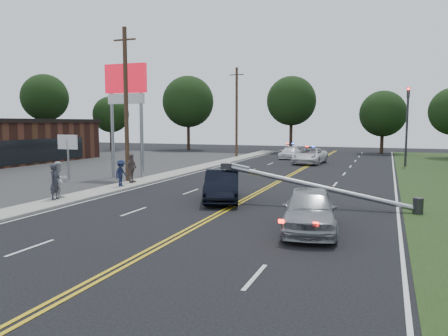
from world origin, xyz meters
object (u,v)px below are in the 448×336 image
at_px(small_sign, 68,146).
at_px(emergency_a, 310,156).
at_px(emergency_b, 290,153).
at_px(bystander_c, 121,173).
at_px(bystander_a, 55,182).
at_px(crashed_sedan, 222,186).
at_px(bystander_d, 131,168).
at_px(traffic_signal, 407,119).
at_px(utility_pole_mid, 126,105).
at_px(pylon_sign, 126,93).
at_px(utility_pole_far, 237,112).
at_px(bystander_b, 59,180).
at_px(waiting_sedan, 309,210).
at_px(fallen_streetlight, 327,188).

bearing_deg(small_sign, emergency_a, 51.78).
bearing_deg(emergency_b, bystander_c, -99.57).
height_order(bystander_a, bystander_c, bystander_a).
xyz_separation_m(small_sign, crashed_sedan, (13.00, -4.06, -1.56)).
relative_size(bystander_a, bystander_d, 0.97).
height_order(small_sign, emergency_b, small_sign).
bearing_deg(bystander_a, traffic_signal, -43.67).
xyz_separation_m(utility_pole_mid, bystander_c, (1.02, -2.27, -4.17)).
relative_size(pylon_sign, utility_pole_far, 0.80).
distance_m(pylon_sign, utility_pole_mid, 2.55).
distance_m(utility_pole_far, emergency_a, 10.94).
height_order(small_sign, traffic_signal, traffic_signal).
distance_m(bystander_a, bystander_b, 0.40).
height_order(pylon_sign, waiting_sedan, pylon_sign).
distance_m(utility_pole_mid, utility_pole_far, 22.00).
bearing_deg(pylon_sign, utility_pole_far, 86.28).
bearing_deg(bystander_a, utility_pole_mid, -5.68).
relative_size(crashed_sedan, bystander_b, 2.51).
distance_m(pylon_sign, fallen_streetlight, 16.66).
height_order(emergency_b, bystander_b, bystander_b).
relative_size(emergency_a, bystander_c, 3.41).
bearing_deg(fallen_streetlight, traffic_signal, 79.41).
distance_m(emergency_b, bystander_b, 30.15).
distance_m(pylon_sign, waiting_sedan, 18.93).
height_order(waiting_sedan, bystander_b, bystander_b).
distance_m(emergency_a, emergency_b, 6.06).
distance_m(crashed_sedan, emergency_a, 21.59).
xyz_separation_m(utility_pole_far, bystander_d, (0.69, -22.63, -4.04)).
bearing_deg(utility_pole_far, bystander_b, -89.09).
bearing_deg(fallen_streetlight, small_sign, 167.60).
distance_m(utility_pole_mid, bystander_a, 8.36).
bearing_deg(bystander_d, utility_pole_far, 1.43).
height_order(traffic_signal, utility_pole_mid, utility_pole_mid).
relative_size(utility_pole_far, emergency_a, 1.84).
bearing_deg(small_sign, utility_pole_mid, 0.00).
distance_m(utility_pole_far, bystander_a, 29.57).
distance_m(fallen_streetlight, bystander_c, 12.49).
bearing_deg(emergency_b, crashed_sedan, -83.62).
bearing_deg(pylon_sign, small_sign, -150.26).
height_order(traffic_signal, bystander_b, traffic_signal).
distance_m(fallen_streetlight, emergency_a, 21.96).
relative_size(utility_pole_mid, utility_pole_far, 1.00).
bearing_deg(waiting_sedan, bystander_c, 143.32).
bearing_deg(emergency_a, utility_pole_far, 158.18).
bearing_deg(waiting_sedan, pylon_sign, 134.79).
bearing_deg(bystander_a, waiting_sedan, -106.29).
relative_size(pylon_sign, emergency_a, 1.47).
bearing_deg(waiting_sedan, small_sign, 145.30).
xyz_separation_m(traffic_signal, emergency_b, (-11.55, 4.76, -3.58)).
xyz_separation_m(small_sign, bystander_b, (5.26, -6.89, -1.27)).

